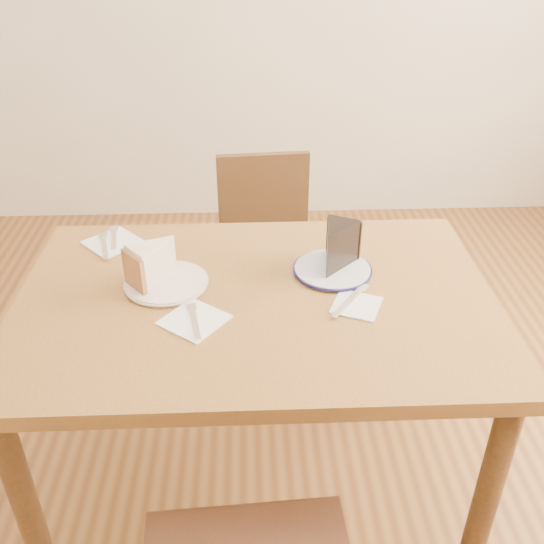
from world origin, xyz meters
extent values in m
plane|color=#4D2D14|center=(0.00, 0.00, 0.00)|extent=(4.00, 4.00, 0.00)
cube|color=#593818|center=(0.00, 0.00, 0.73)|extent=(1.20, 0.80, 0.04)
cylinder|color=#382110|center=(-0.54, -0.34, 0.35)|extent=(0.06, 0.06, 0.71)
cylinder|color=#382110|center=(0.54, -0.34, 0.35)|extent=(0.06, 0.06, 0.71)
cylinder|color=#382110|center=(-0.54, 0.34, 0.35)|extent=(0.06, 0.06, 0.71)
cylinder|color=#382110|center=(0.54, 0.34, 0.35)|extent=(0.06, 0.06, 0.71)
cube|color=black|center=(0.06, 0.64, 0.43)|extent=(0.43, 0.43, 0.04)
cylinder|color=black|center=(0.21, 0.82, 0.21)|extent=(0.04, 0.04, 0.41)
cylinder|color=black|center=(-0.13, 0.79, 0.21)|extent=(0.04, 0.04, 0.41)
cylinder|color=black|center=(0.24, 0.48, 0.21)|extent=(0.04, 0.04, 0.41)
cylinder|color=black|center=(-0.10, 0.45, 0.21)|extent=(0.04, 0.04, 0.41)
cube|color=black|center=(0.04, 0.82, 0.63)|extent=(0.34, 0.06, 0.36)
cylinder|color=silver|center=(-0.23, 0.06, 0.76)|extent=(0.21, 0.21, 0.01)
cylinder|color=silver|center=(0.21, 0.11, 0.76)|extent=(0.20, 0.20, 0.01)
cube|color=white|center=(-0.15, -0.10, 0.75)|extent=(0.18, 0.18, 0.00)
cube|color=white|center=(0.25, -0.06, 0.75)|extent=(0.14, 0.14, 0.00)
cube|color=white|center=(-0.41, 0.29, 0.75)|extent=(0.19, 0.19, 0.00)
cube|color=silver|center=(-0.15, -0.11, 0.76)|extent=(0.04, 0.14, 0.00)
cube|color=silver|center=(0.23, -0.04, 0.76)|extent=(0.11, 0.15, 0.00)
cube|color=white|center=(-0.41, 0.31, 0.76)|extent=(0.04, 0.14, 0.00)
cube|color=white|center=(-0.43, 0.26, 0.76)|extent=(0.05, 0.16, 0.00)
camera|label=1|loc=(-0.01, -1.26, 1.60)|focal=40.00mm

